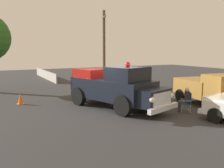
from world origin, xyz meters
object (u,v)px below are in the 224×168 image
(lawn_chair_by_car, at_px, (142,89))
(lawn_chair_near_truck, at_px, (188,101))
(vintage_fire_truck, at_px, (115,86))
(parked_pickup, at_px, (211,89))
(lawn_chair_spare, at_px, (108,87))
(spectator_seated, at_px, (185,99))
(traffic_cone, at_px, (20,99))
(utility_pole, at_px, (104,46))

(lawn_chair_by_car, bearing_deg, lawn_chair_near_truck, 178.92)
(vintage_fire_truck, xyz_separation_m, parked_pickup, (-2.20, -5.04, -0.21))
(lawn_chair_near_truck, xyz_separation_m, lawn_chair_by_car, (4.35, -0.08, 0.00))
(lawn_chair_spare, bearing_deg, spectator_seated, -166.37)
(lawn_chair_spare, relative_size, spectator_seated, 0.79)
(lawn_chair_by_car, bearing_deg, traffic_cone, 78.70)
(parked_pickup, height_order, lawn_chair_by_car, parked_pickup)
(vintage_fire_truck, relative_size, lawn_chair_by_car, 6.21)
(parked_pickup, height_order, traffic_cone, parked_pickup)
(lawn_chair_near_truck, distance_m, traffic_cone, 9.55)
(spectator_seated, height_order, traffic_cone, spectator_seated)
(traffic_cone, bearing_deg, utility_pole, -55.90)
(parked_pickup, bearing_deg, utility_pole, 7.95)
(vintage_fire_truck, bearing_deg, parked_pickup, -113.58)
(lawn_chair_near_truck, height_order, lawn_chair_spare, same)
(vintage_fire_truck, bearing_deg, traffic_cone, 54.10)
(vintage_fire_truck, distance_m, lawn_chair_near_truck, 3.93)
(traffic_cone, bearing_deg, lawn_chair_by_car, -101.30)
(lawn_chair_by_car, height_order, spectator_seated, spectator_seated)
(lawn_chair_by_car, distance_m, lawn_chair_spare, 2.50)
(lawn_chair_near_truck, height_order, lawn_chair_by_car, same)
(lawn_chair_by_car, bearing_deg, lawn_chair_spare, 42.20)
(lawn_chair_spare, height_order, traffic_cone, lawn_chair_spare)
(lawn_chair_by_car, relative_size, utility_pole, 0.15)
(lawn_chair_near_truck, distance_m, spectator_seated, 0.17)
(vintage_fire_truck, xyz_separation_m, spectator_seated, (-2.47, -2.83, -0.50))
(lawn_chair_near_truck, distance_m, lawn_chair_by_car, 4.35)
(utility_pole, xyz_separation_m, traffic_cone, (-5.48, 8.09, -3.20))
(lawn_chair_spare, bearing_deg, vintage_fire_truck, 159.82)
(parked_pickup, bearing_deg, lawn_chair_by_car, 26.83)
(vintage_fire_truck, distance_m, traffic_cone, 5.73)
(lawn_chair_near_truck, xyz_separation_m, lawn_chair_spare, (6.20, 1.59, 0.00))
(parked_pickup, distance_m, spectator_seated, 2.25)
(utility_pole, bearing_deg, spectator_seated, 176.55)
(lawn_chair_spare, distance_m, spectator_seated, 6.30)
(parked_pickup, distance_m, lawn_chair_near_truck, 2.17)
(vintage_fire_truck, bearing_deg, lawn_chair_spare, -20.18)
(lawn_chair_near_truck, xyz_separation_m, traffic_cone, (5.87, 7.52, -0.28))
(vintage_fire_truck, distance_m, parked_pickup, 5.50)
(lawn_chair_spare, relative_size, utility_pole, 0.15)
(lawn_chair_by_car, bearing_deg, vintage_fire_truck, 120.82)
(parked_pickup, bearing_deg, spectator_seated, 97.03)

